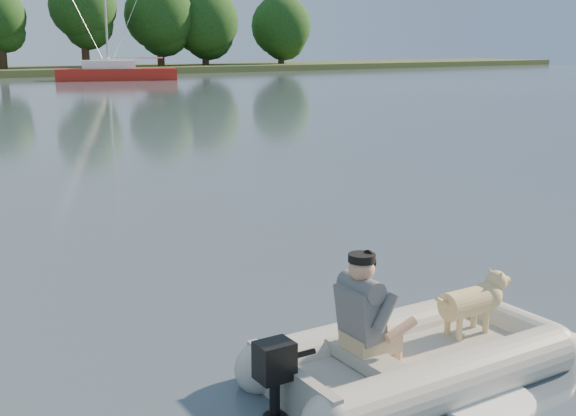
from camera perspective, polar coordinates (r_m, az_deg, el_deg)
water at (r=6.82m, az=8.93°, el=-10.51°), size 160.00×160.00×0.00m
dinghy at (r=6.11m, az=10.64°, el=-8.32°), size 4.06×2.73×1.20m
man at (r=5.72m, az=5.90°, el=-7.88°), size 0.65×0.57×0.93m
dog at (r=6.53m, az=14.01°, el=-7.62°), size 0.81×0.33×0.53m
outboard_motor at (r=5.41m, az=-1.06°, el=-13.68°), size 0.37×0.27×0.68m
sailboat at (r=56.58m, az=-13.51°, el=10.32°), size 9.14×5.30×12.05m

